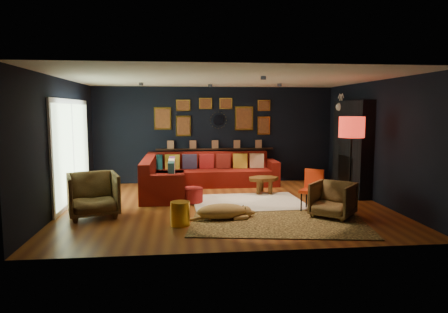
{
  "coord_description": "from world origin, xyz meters",
  "views": [
    {
      "loc": [
        -0.91,
        -8.09,
        1.97
      ],
      "look_at": [
        -0.01,
        0.3,
        0.99
      ],
      "focal_mm": 32.0,
      "sensor_mm": 36.0,
      "label": 1
    }
  ],
  "objects": [
    {
      "name": "coffee_table",
      "position": [
        1.0,
        1.01,
        0.33
      ],
      "size": [
        0.86,
        0.73,
        0.37
      ],
      "rotation": [
        0.0,
        0.0,
        0.24
      ],
      "color": "brown",
      "rests_on": "shag_rug"
    },
    {
      "name": "orange_chair",
      "position": [
        1.64,
        -0.62,
        0.48
      ],
      "size": [
        0.54,
        0.54,
        0.82
      ],
      "rotation": [
        0.0,
        0.0,
        -0.66
      ],
      "color": "black",
      "rests_on": "ground"
    },
    {
      "name": "gallery_wall",
      "position": [
        -0.01,
        2.72,
        1.81
      ],
      "size": [
        3.15,
        0.04,
        1.02
      ],
      "color": "gold",
      "rests_on": "room_walls"
    },
    {
      "name": "floor",
      "position": [
        0.0,
        0.0,
        0.0
      ],
      "size": [
        6.5,
        6.5,
        0.0
      ],
      "primitive_type": "plane",
      "color": "#964F1C",
      "rests_on": "ground"
    },
    {
      "name": "dog",
      "position": [
        -0.2,
        -1.1,
        0.21
      ],
      "size": [
        1.27,
        0.71,
        0.39
      ],
      "primitive_type": null,
      "rotation": [
        0.0,
        0.0,
        0.09
      ],
      "color": "tan",
      "rests_on": "leopard_rug"
    },
    {
      "name": "deer_head",
      "position": [
        3.14,
        1.4,
        2.05
      ],
      "size": [
        0.5,
        0.28,
        0.45
      ],
      "color": "white",
      "rests_on": "fireplace"
    },
    {
      "name": "sectional",
      "position": [
        -0.61,
        1.81,
        0.32
      ],
      "size": [
        3.41,
        2.69,
        0.86
      ],
      "color": "maroon",
      "rests_on": "ground"
    },
    {
      "name": "fireplace",
      "position": [
        3.09,
        0.9,
        1.02
      ],
      "size": [
        0.31,
        1.6,
        2.2
      ],
      "color": "black",
      "rests_on": "ground"
    },
    {
      "name": "ceiling_spots",
      "position": [
        -0.0,
        0.8,
        2.56
      ],
      "size": [
        3.3,
        2.5,
        0.06
      ],
      "color": "black",
      "rests_on": "room_walls"
    },
    {
      "name": "ledge",
      "position": [
        0.0,
        2.68,
        0.92
      ],
      "size": [
        3.2,
        0.12,
        0.04
      ],
      "primitive_type": "cube",
      "color": "black",
      "rests_on": "room_walls"
    },
    {
      "name": "shag_rug",
      "position": [
        0.49,
        0.16,
        0.02
      ],
      "size": [
        2.39,
        1.78,
        0.03
      ],
      "primitive_type": "cube",
      "rotation": [
        0.0,
        0.0,
        0.04
      ],
      "color": "white",
      "rests_on": "ground"
    },
    {
      "name": "leopard_rug",
      "position": [
        0.8,
        -1.22,
        0.01
      ],
      "size": [
        3.35,
        2.63,
        0.02
      ],
      "primitive_type": "cube",
      "rotation": [
        0.0,
        0.0,
        -0.16
      ],
      "color": "tan",
      "rests_on": "ground"
    },
    {
      "name": "pouf",
      "position": [
        -0.7,
        0.25,
        0.18
      ],
      "size": [
        0.46,
        0.46,
        0.3
      ],
      "primitive_type": "cylinder",
      "color": "maroon",
      "rests_on": "shag_rug"
    },
    {
      "name": "gold_stool",
      "position": [
        -0.94,
        -1.37,
        0.21
      ],
      "size": [
        0.33,
        0.33,
        0.42
      ],
      "primitive_type": "cylinder",
      "color": "gold",
      "rests_on": "ground"
    },
    {
      "name": "armchair_right",
      "position": [
        1.86,
        -1.14,
        0.36
      ],
      "size": [
        0.96,
        0.96,
        0.73
      ],
      "primitive_type": "imported",
      "rotation": [
        0.0,
        0.0,
        -0.72
      ],
      "color": "#A47940",
      "rests_on": "ground"
    },
    {
      "name": "sliding_door",
      "position": [
        -3.22,
        0.6,
        1.1
      ],
      "size": [
        0.06,
        2.8,
        2.2
      ],
      "color": "white",
      "rests_on": "ground"
    },
    {
      "name": "armchair_left",
      "position": [
        -2.55,
        -0.61,
        0.45
      ],
      "size": [
        1.08,
        1.05,
        0.9
      ],
      "primitive_type": "imported",
      "rotation": [
        0.0,
        0.0,
        0.31
      ],
      "color": "#A47940",
      "rests_on": "ground"
    },
    {
      "name": "floor_lamp",
      "position": [
        2.49,
        -0.41,
        1.56
      ],
      "size": [
        0.51,
        0.51,
        1.85
      ],
      "color": "black",
      "rests_on": "ground"
    },
    {
      "name": "sunburst_mirror",
      "position": [
        0.1,
        2.72,
        1.7
      ],
      "size": [
        0.47,
        0.16,
        0.47
      ],
      "color": "silver",
      "rests_on": "room_walls"
    },
    {
      "name": "room_walls",
      "position": [
        0.0,
        0.0,
        1.59
      ],
      "size": [
        6.5,
        6.5,
        6.5
      ],
      "color": "black",
      "rests_on": "ground"
    }
  ]
}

